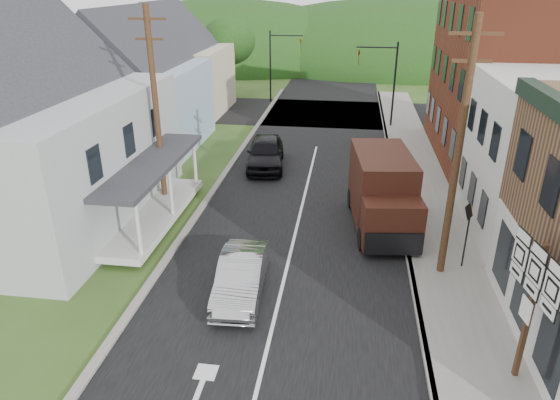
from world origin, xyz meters
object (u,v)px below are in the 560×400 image
at_px(delivery_van, 383,193).
at_px(silver_sedan, 241,277).
at_px(warning_sign, 468,226).
at_px(route_sign_cluster, 532,294).
at_px(dark_sedan, 266,153).

bearing_deg(delivery_van, silver_sedan, -136.84).
height_order(delivery_van, warning_sign, delivery_van).
bearing_deg(route_sign_cluster, delivery_van, 100.60).
height_order(silver_sedan, delivery_van, delivery_van).
bearing_deg(warning_sign, dark_sedan, 122.40).
relative_size(silver_sedan, delivery_van, 0.71).
bearing_deg(silver_sedan, dark_sedan, 92.23).
height_order(silver_sedan, dark_sedan, dark_sedan).
distance_m(silver_sedan, warning_sign, 8.26).
xyz_separation_m(silver_sedan, delivery_van, (4.90, 5.84, 0.92)).
relative_size(dark_sedan, delivery_van, 0.84).
xyz_separation_m(silver_sedan, dark_sedan, (-1.30, 12.63, 0.16)).
bearing_deg(dark_sedan, warning_sign, -54.60).
xyz_separation_m(dark_sedan, warning_sign, (9.03, -9.93, 0.95)).
distance_m(route_sign_cluster, warning_sign, 5.66).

